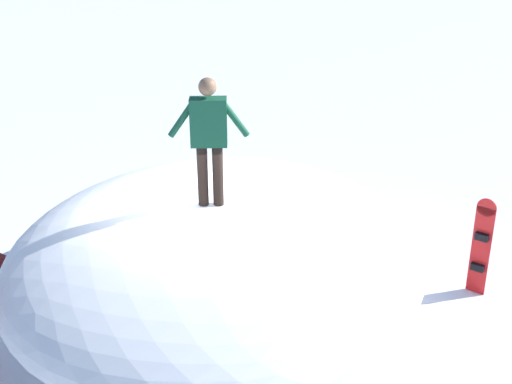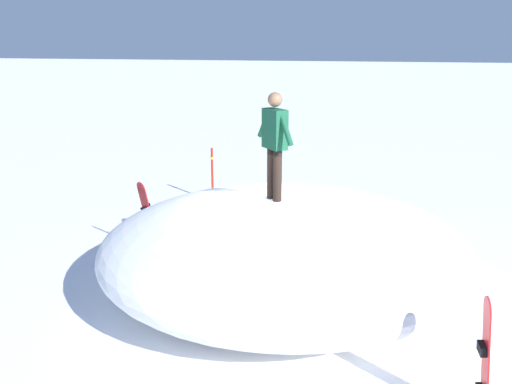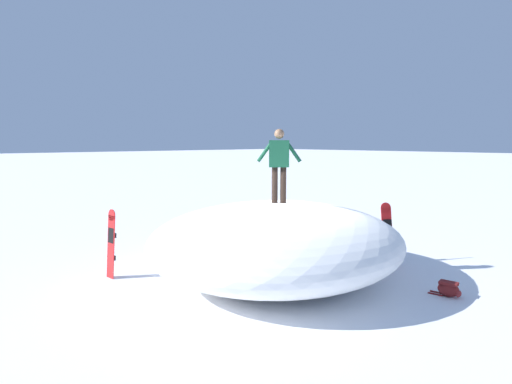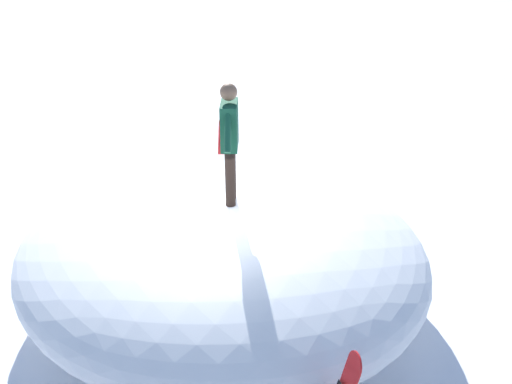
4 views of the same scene
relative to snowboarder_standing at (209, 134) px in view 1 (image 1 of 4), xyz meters
The scene contains 4 objects.
ground 2.80m from the snowboarder_standing, ahead, with size 240.00×240.00×0.00m, color white.
snow_mound 1.89m from the snowboarder_standing, 64.72° to the right, with size 5.77×6.18×1.76m, color white.
snowboarder_standing is the anchor object (origin of this frame).
snowboard_primary_upright 4.39m from the snowboarder_standing, 130.23° to the right, with size 0.30×0.19×1.63m.
Camera 1 is at (-6.13, 5.26, 5.51)m, focal length 44.95 mm.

